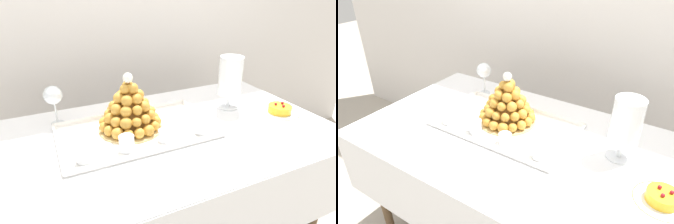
% 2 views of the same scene
% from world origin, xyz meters
% --- Properties ---
extents(backdrop_wall, '(4.80, 0.10, 2.50)m').
position_xyz_m(backdrop_wall, '(0.00, 0.85, 1.25)').
color(backdrop_wall, silver).
rests_on(backdrop_wall, ground_plane).
extents(buffet_table, '(1.49, 0.87, 0.78)m').
position_xyz_m(buffet_table, '(0.00, 0.00, 0.67)').
color(buffet_table, brown).
rests_on(buffet_table, ground_plane).
extents(serving_tray, '(0.65, 0.39, 0.02)m').
position_xyz_m(serving_tray, '(-0.11, 0.04, 0.79)').
color(serving_tray, white).
rests_on(serving_tray, buffet_table).
extents(croquembouche, '(0.28, 0.28, 0.25)m').
position_xyz_m(croquembouche, '(-0.12, 0.08, 0.88)').
color(croquembouche, tan).
rests_on(croquembouche, serving_tray).
extents(dessert_cup_left, '(0.06, 0.06, 0.06)m').
position_xyz_m(dessert_cup_left, '(-0.35, -0.09, 0.81)').
color(dessert_cup_left, silver).
rests_on(dessert_cup_left, serving_tray).
extents(dessert_cup_mid_left, '(0.06, 0.06, 0.06)m').
position_xyz_m(dessert_cup_mid_left, '(-0.19, -0.08, 0.82)').
color(dessert_cup_mid_left, silver).
rests_on(dessert_cup_mid_left, serving_tray).
extents(dessert_cup_centre, '(0.06, 0.06, 0.05)m').
position_xyz_m(dessert_cup_centre, '(-0.03, -0.08, 0.81)').
color(dessert_cup_centre, silver).
rests_on(dessert_cup_centre, serving_tray).
extents(dessert_cup_mid_right, '(0.06, 0.06, 0.05)m').
position_xyz_m(dessert_cup_mid_right, '(0.14, -0.09, 0.81)').
color(dessert_cup_mid_right, silver).
rests_on(dessert_cup_mid_right, serving_tray).
extents(macaron_goblet, '(0.12, 0.12, 0.27)m').
position_xyz_m(macaron_goblet, '(0.41, 0.10, 0.94)').
color(macaron_goblet, white).
rests_on(macaron_goblet, buffet_table).
extents(fruit_tart_plate, '(0.20, 0.20, 0.06)m').
position_xyz_m(fruit_tart_plate, '(0.59, -0.07, 0.80)').
color(fruit_tart_plate, white).
rests_on(fruit_tart_plate, buffet_table).
extents(wine_glass, '(0.08, 0.08, 0.18)m').
position_xyz_m(wine_glass, '(-0.41, 0.28, 0.92)').
color(wine_glass, silver).
rests_on(wine_glass, buffet_table).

